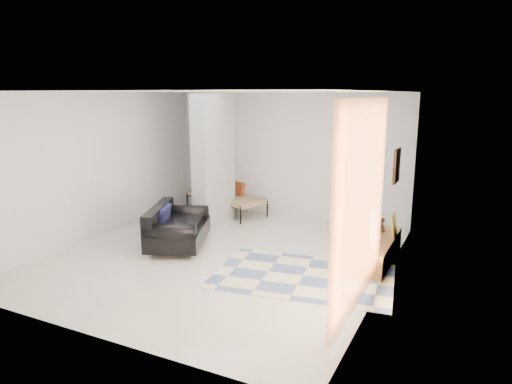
% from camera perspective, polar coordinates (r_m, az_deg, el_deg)
% --- Properties ---
extents(floor, '(6.00, 6.00, 0.00)m').
position_cam_1_polar(floor, '(8.06, -4.31, -7.93)').
color(floor, beige).
rests_on(floor, ground).
extents(ceiling, '(6.00, 6.00, 0.00)m').
position_cam_1_polar(ceiling, '(7.57, -4.66, 12.39)').
color(ceiling, white).
rests_on(ceiling, wall_back).
extents(wall_back, '(6.00, 0.00, 6.00)m').
position_cam_1_polar(wall_back, '(10.36, 3.98, 4.57)').
color(wall_back, white).
rests_on(wall_back, ground).
extents(wall_front, '(6.00, 0.00, 6.00)m').
position_cam_1_polar(wall_front, '(5.39, -20.86, -3.32)').
color(wall_front, white).
rests_on(wall_front, ground).
extents(wall_left, '(0.00, 6.00, 6.00)m').
position_cam_1_polar(wall_left, '(9.38, -19.15, 3.12)').
color(wall_left, white).
rests_on(wall_left, ground).
extents(wall_right, '(0.00, 6.00, 6.00)m').
position_cam_1_polar(wall_right, '(6.75, 16.08, 0.01)').
color(wall_right, white).
rests_on(wall_right, ground).
extents(partition_column, '(0.35, 1.20, 2.80)m').
position_cam_1_polar(partition_column, '(9.61, -5.31, 3.94)').
color(partition_column, '#A1A5A8').
rests_on(partition_column, floor).
extents(hallway_door, '(0.85, 0.06, 2.04)m').
position_cam_1_polar(hallway_door, '(11.33, -6.03, 3.24)').
color(hallway_door, white).
rests_on(hallway_door, floor).
extents(curtain, '(0.00, 2.55, 2.55)m').
position_cam_1_polar(curtain, '(5.65, 13.24, -1.62)').
color(curtain, orange).
rests_on(curtain, wall_right).
extents(wall_art, '(0.04, 0.45, 0.55)m').
position_cam_1_polar(wall_art, '(7.59, 17.19, 3.17)').
color(wall_art, '#38210F').
rests_on(wall_art, wall_right).
extents(media_console, '(0.45, 1.78, 0.80)m').
position_cam_1_polar(media_console, '(7.96, 15.11, -7.03)').
color(media_console, brown).
rests_on(media_console, floor).
extents(loveseat, '(1.46, 1.81, 0.76)m').
position_cam_1_polar(loveseat, '(8.54, -10.07, -4.42)').
color(loveseat, silver).
rests_on(loveseat, floor).
extents(daybed, '(2.16, 1.48, 0.77)m').
position_cam_1_polar(daybed, '(10.81, -3.81, -0.44)').
color(daybed, black).
rests_on(daybed, floor).
extents(area_rug, '(2.92, 2.16, 0.01)m').
position_cam_1_polar(area_rug, '(7.21, 5.90, -10.39)').
color(area_rug, beige).
rests_on(area_rug, floor).
extents(cylinder_lamp, '(0.11, 0.11, 0.61)m').
position_cam_1_polar(cylinder_lamp, '(7.39, 14.49, -4.41)').
color(cylinder_lamp, silver).
rests_on(cylinder_lamp, media_console).
extents(bronze_figurine, '(0.13, 0.13, 0.24)m').
position_cam_1_polar(bronze_figurine, '(8.29, 15.48, -3.99)').
color(bronze_figurine, '#322316').
rests_on(bronze_figurine, media_console).
extents(vase, '(0.22, 0.22, 0.21)m').
position_cam_1_polar(vase, '(7.74, 14.64, -5.24)').
color(vase, white).
rests_on(vase, media_console).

